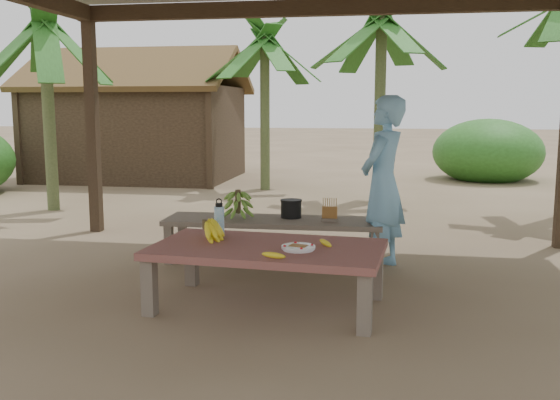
% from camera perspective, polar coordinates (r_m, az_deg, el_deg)
% --- Properties ---
extents(ground, '(80.00, 80.00, 0.00)m').
position_cam_1_polar(ground, '(5.36, 0.23, -8.66)').
color(ground, brown).
rests_on(ground, ground).
extents(work_table, '(1.88, 1.14, 0.50)m').
position_cam_1_polar(work_table, '(4.94, -1.15, -4.93)').
color(work_table, brown).
rests_on(work_table, ground).
extents(bench, '(2.21, 0.66, 0.45)m').
position_cam_1_polar(bench, '(6.36, -0.65, -2.24)').
color(bench, brown).
rests_on(bench, ground).
extents(ripe_banana_bunch, '(0.36, 0.33, 0.19)m').
position_cam_1_polar(ripe_banana_bunch, '(5.14, -6.90, -2.63)').
color(ripe_banana_bunch, yellow).
rests_on(ripe_banana_bunch, work_table).
extents(plate, '(0.26, 0.26, 0.04)m').
position_cam_1_polar(plate, '(4.77, 1.69, -4.38)').
color(plate, white).
rests_on(plate, work_table).
extents(loose_banana_front, '(0.18, 0.06, 0.04)m').
position_cam_1_polar(loose_banana_front, '(4.52, -0.58, -5.08)').
color(loose_banana_front, yellow).
rests_on(loose_banana_front, work_table).
extents(loose_banana_side, '(0.13, 0.16, 0.04)m').
position_cam_1_polar(loose_banana_side, '(4.93, 4.19, -3.94)').
color(loose_banana_side, yellow).
rests_on(loose_banana_side, work_table).
extents(water_flask, '(0.09, 0.09, 0.32)m').
position_cam_1_polar(water_flask, '(5.32, -5.58, -1.80)').
color(water_flask, '#4495D4').
rests_on(water_flask, work_table).
extents(green_banana_stalk, '(0.28, 0.28, 0.31)m').
position_cam_1_polar(green_banana_stalk, '(6.39, -3.86, -0.30)').
color(green_banana_stalk, '#598C2D').
rests_on(green_banana_stalk, bench).
extents(cooking_pot, '(0.21, 0.21, 0.18)m').
position_cam_1_polar(cooking_pot, '(6.41, 1.03, -0.83)').
color(cooking_pot, black).
rests_on(cooking_pot, bench).
extents(skewer_rack, '(0.18, 0.08, 0.24)m').
position_cam_1_polar(skewer_rack, '(6.21, 4.57, -0.87)').
color(skewer_rack, '#A57F47').
rests_on(skewer_rack, bench).
extents(woman, '(0.61, 0.73, 1.69)m').
position_cam_1_polar(woman, '(6.14, 9.40, 1.53)').
color(woman, '#70ADD5').
rests_on(woman, ground).
extents(hut, '(4.40, 3.43, 2.85)m').
position_cam_1_polar(hut, '(14.11, -12.63, 6.43)').
color(hut, black).
rests_on(hut, ground).
extents(banana_plant_n, '(1.80, 1.80, 3.20)m').
position_cam_1_polar(banana_plant_n, '(10.45, 9.26, 14.67)').
color(banana_plant_n, '#596638').
rests_on(banana_plant_n, ground).
extents(banana_plant_nw, '(1.80, 1.80, 3.06)m').
position_cam_1_polar(banana_plant_nw, '(11.90, -1.41, 13.34)').
color(banana_plant_nw, '#596638').
rests_on(banana_plant_nw, ground).
extents(banana_plant_w, '(1.80, 1.80, 3.01)m').
position_cam_1_polar(banana_plant_w, '(10.16, -20.71, 13.36)').
color(banana_plant_w, '#596638').
rests_on(banana_plant_w, ground).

